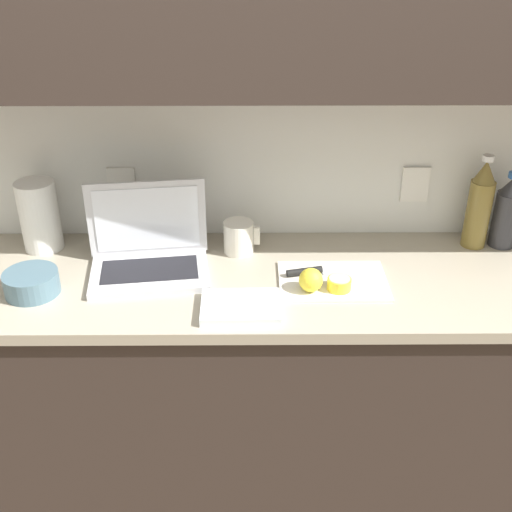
{
  "coord_description": "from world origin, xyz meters",
  "views": [
    {
      "loc": [
        0.13,
        -1.66,
        1.89
      ],
      "look_at": [
        0.14,
        -0.01,
        0.97
      ],
      "focal_mm": 45.0,
      "sensor_mm": 36.0,
      "label": 1
    }
  ],
  "objects_px": {
    "knife": "(316,271)",
    "bottle_oil_tall": "(507,213)",
    "laptop": "(149,250)",
    "bottle_green_soda": "(479,205)",
    "paper_towel_roll": "(39,216)",
    "bowl_white": "(32,283)",
    "lemon_whole_beside": "(311,280)",
    "cutting_board": "(333,281)",
    "lemon_half_cut": "(339,284)",
    "measuring_cup": "(239,237)"
  },
  "relations": [
    {
      "from": "cutting_board",
      "to": "measuring_cup",
      "type": "xyz_separation_m",
      "value": [
        -0.28,
        0.19,
        0.05
      ]
    },
    {
      "from": "cutting_board",
      "to": "lemon_half_cut",
      "type": "bearing_deg",
      "value": -77.41
    },
    {
      "from": "cutting_board",
      "to": "paper_towel_roll",
      "type": "bearing_deg",
      "value": 166.25
    },
    {
      "from": "laptop",
      "to": "bottle_oil_tall",
      "type": "xyz_separation_m",
      "value": [
        1.14,
        0.14,
        0.06
      ]
    },
    {
      "from": "lemon_whole_beside",
      "to": "bowl_white",
      "type": "distance_m",
      "value": 0.81
    },
    {
      "from": "bottle_green_soda",
      "to": "cutting_board",
      "type": "bearing_deg",
      "value": -154.38
    },
    {
      "from": "cutting_board",
      "to": "lemon_whole_beside",
      "type": "distance_m",
      "value": 0.1
    },
    {
      "from": "lemon_half_cut",
      "to": "lemon_whole_beside",
      "type": "relative_size",
      "value": 1.0
    },
    {
      "from": "bottle_oil_tall",
      "to": "bottle_green_soda",
      "type": "bearing_deg",
      "value": 180.0
    },
    {
      "from": "cutting_board",
      "to": "lemon_whole_beside",
      "type": "xyz_separation_m",
      "value": [
        -0.07,
        -0.06,
        0.04
      ]
    },
    {
      "from": "laptop",
      "to": "measuring_cup",
      "type": "xyz_separation_m",
      "value": [
        0.27,
        0.1,
        -0.01
      ]
    },
    {
      "from": "cutting_board",
      "to": "lemon_whole_beside",
      "type": "bearing_deg",
      "value": -141.48
    },
    {
      "from": "lemon_whole_beside",
      "to": "measuring_cup",
      "type": "height_order",
      "value": "measuring_cup"
    },
    {
      "from": "lemon_whole_beside",
      "to": "paper_towel_roll",
      "type": "height_order",
      "value": "paper_towel_roll"
    },
    {
      "from": "bottle_green_soda",
      "to": "bowl_white",
      "type": "xyz_separation_m",
      "value": [
        -1.37,
        -0.29,
        -0.11
      ]
    },
    {
      "from": "paper_towel_roll",
      "to": "bowl_white",
      "type": "bearing_deg",
      "value": -81.07
    },
    {
      "from": "laptop",
      "to": "bottle_oil_tall",
      "type": "relative_size",
      "value": 1.51
    },
    {
      "from": "laptop",
      "to": "paper_towel_roll",
      "type": "distance_m",
      "value": 0.39
    },
    {
      "from": "bowl_white",
      "to": "paper_towel_roll",
      "type": "xyz_separation_m",
      "value": [
        -0.04,
        0.28,
        0.08
      ]
    },
    {
      "from": "laptop",
      "to": "bowl_white",
      "type": "xyz_separation_m",
      "value": [
        -0.32,
        -0.14,
        -0.03
      ]
    },
    {
      "from": "laptop",
      "to": "lemon_half_cut",
      "type": "height_order",
      "value": "laptop"
    },
    {
      "from": "lemon_whole_beside",
      "to": "cutting_board",
      "type": "bearing_deg",
      "value": 38.52
    },
    {
      "from": "knife",
      "to": "bottle_green_soda",
      "type": "relative_size",
      "value": 0.9
    },
    {
      "from": "lemon_half_cut",
      "to": "lemon_whole_beside",
      "type": "height_order",
      "value": "lemon_whole_beside"
    },
    {
      "from": "cutting_board",
      "to": "lemon_half_cut",
      "type": "xyz_separation_m",
      "value": [
        0.01,
        -0.05,
        0.02
      ]
    },
    {
      "from": "cutting_board",
      "to": "lemon_whole_beside",
      "type": "relative_size",
      "value": 4.6
    },
    {
      "from": "lemon_whole_beside",
      "to": "bowl_white",
      "type": "relative_size",
      "value": 0.44
    },
    {
      "from": "lemon_whole_beside",
      "to": "measuring_cup",
      "type": "xyz_separation_m",
      "value": [
        -0.21,
        0.25,
        0.01
      ]
    },
    {
      "from": "knife",
      "to": "bottle_oil_tall",
      "type": "height_order",
      "value": "bottle_oil_tall"
    },
    {
      "from": "bowl_white",
      "to": "bottle_green_soda",
      "type": "bearing_deg",
      "value": 11.82
    },
    {
      "from": "laptop",
      "to": "bottle_oil_tall",
      "type": "bearing_deg",
      "value": 0.04
    },
    {
      "from": "measuring_cup",
      "to": "lemon_whole_beside",
      "type": "bearing_deg",
      "value": -49.89
    },
    {
      "from": "bottle_oil_tall",
      "to": "laptop",
      "type": "bearing_deg",
      "value": -172.76
    },
    {
      "from": "bottle_green_soda",
      "to": "paper_towel_roll",
      "type": "distance_m",
      "value": 1.41
    },
    {
      "from": "cutting_board",
      "to": "lemon_half_cut",
      "type": "distance_m",
      "value": 0.06
    },
    {
      "from": "knife",
      "to": "lemon_whole_beside",
      "type": "xyz_separation_m",
      "value": [
        -0.02,
        -0.1,
        0.03
      ]
    },
    {
      "from": "cutting_board",
      "to": "bottle_oil_tall",
      "type": "height_order",
      "value": "bottle_oil_tall"
    },
    {
      "from": "bottle_oil_tall",
      "to": "measuring_cup",
      "type": "xyz_separation_m",
      "value": [
        -0.86,
        -0.04,
        -0.06
      ]
    },
    {
      "from": "measuring_cup",
      "to": "bowl_white",
      "type": "height_order",
      "value": "measuring_cup"
    },
    {
      "from": "laptop",
      "to": "bottle_green_soda",
      "type": "relative_size",
      "value": 1.24
    },
    {
      "from": "laptop",
      "to": "lemon_half_cut",
      "type": "bearing_deg",
      "value": -21.04
    },
    {
      "from": "measuring_cup",
      "to": "paper_towel_roll",
      "type": "height_order",
      "value": "paper_towel_roll"
    },
    {
      "from": "bottle_green_soda",
      "to": "bowl_white",
      "type": "height_order",
      "value": "bottle_green_soda"
    },
    {
      "from": "lemon_whole_beside",
      "to": "bottle_oil_tall",
      "type": "xyz_separation_m",
      "value": [
        0.65,
        0.29,
        0.07
      ]
    },
    {
      "from": "laptop",
      "to": "lemon_whole_beside",
      "type": "distance_m",
      "value": 0.51
    },
    {
      "from": "lemon_whole_beside",
      "to": "bottle_oil_tall",
      "type": "bearing_deg",
      "value": 24.06
    },
    {
      "from": "lemon_whole_beside",
      "to": "lemon_half_cut",
      "type": "bearing_deg",
      "value": 4.67
    },
    {
      "from": "measuring_cup",
      "to": "lemon_half_cut",
      "type": "bearing_deg",
      "value": -39.61
    },
    {
      "from": "paper_towel_roll",
      "to": "lemon_whole_beside",
      "type": "bearing_deg",
      "value": -18.43
    },
    {
      "from": "bottle_oil_tall",
      "to": "measuring_cup",
      "type": "relative_size",
      "value": 2.18
    }
  ]
}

